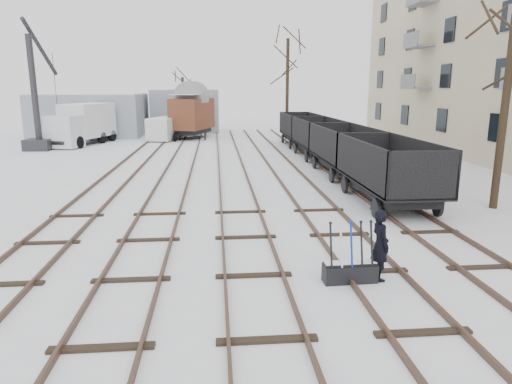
# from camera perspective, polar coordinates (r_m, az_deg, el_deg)

# --- Properties ---
(ground) EXTENTS (120.00, 120.00, 0.00)m
(ground) POSITION_cam_1_polar(r_m,az_deg,el_deg) (11.57, -0.30, -10.53)
(ground) COLOR white
(ground) RESTS_ON ground
(tracks) EXTENTS (13.90, 52.00, 0.16)m
(tracks) POSITION_cam_1_polar(r_m,az_deg,el_deg) (24.69, -2.95, 2.30)
(tracks) COLOR black
(tracks) RESTS_ON ground
(shed_left) EXTENTS (10.00, 8.00, 4.10)m
(shed_left) POSITION_cam_1_polar(r_m,az_deg,el_deg) (48.20, -19.89, 9.08)
(shed_left) COLOR gray
(shed_left) RESTS_ON ground
(shed_right) EXTENTS (7.00, 6.00, 4.50)m
(shed_right) POSITION_cam_1_polar(r_m,az_deg,el_deg) (50.73, -8.73, 10.07)
(shed_right) COLOR gray
(shed_right) RESTS_ON ground
(ground_frame) EXTENTS (1.31, 0.47, 1.49)m
(ground_frame) POSITION_cam_1_polar(r_m,az_deg,el_deg) (11.40, 11.66, -9.61)
(ground_frame) COLOR black
(ground_frame) RESTS_ON ground
(worker) EXTENTS (0.50, 0.69, 1.76)m
(worker) POSITION_cam_1_polar(r_m,az_deg,el_deg) (11.52, 15.25, -6.41)
(worker) COLOR black
(worker) RESTS_ON ground
(freight_wagon_a) EXTENTS (2.53, 6.32, 2.58)m
(freight_wagon_a) POSITION_cam_1_polar(r_m,az_deg,el_deg) (19.13, 16.11, 1.49)
(freight_wagon_a) COLOR black
(freight_wagon_a) RESTS_ON ground
(freight_wagon_b) EXTENTS (2.53, 6.32, 2.58)m
(freight_wagon_b) POSITION_cam_1_polar(r_m,az_deg,el_deg) (25.11, 10.91, 4.38)
(freight_wagon_b) COLOR black
(freight_wagon_b) RESTS_ON ground
(freight_wagon_c) EXTENTS (2.53, 6.32, 2.58)m
(freight_wagon_c) POSITION_cam_1_polar(r_m,az_deg,el_deg) (31.26, 7.72, 6.12)
(freight_wagon_c) COLOR black
(freight_wagon_c) RESTS_ON ground
(freight_wagon_d) EXTENTS (2.53, 6.32, 2.58)m
(freight_wagon_d) POSITION_cam_1_polar(r_m,az_deg,el_deg) (37.49, 5.57, 7.28)
(freight_wagon_d) COLOR black
(freight_wagon_d) RESTS_ON ground
(box_van_wagon) EXTENTS (4.37, 5.92, 4.05)m
(box_van_wagon) POSITION_cam_1_polar(r_m,az_deg,el_deg) (43.20, -7.98, 9.78)
(box_van_wagon) COLOR black
(box_van_wagon) RESTS_ON ground
(lorry) EXTENTS (3.73, 7.68, 3.34)m
(lorry) POSITION_cam_1_polar(r_m,az_deg,el_deg) (40.61, -20.83, 7.98)
(lorry) COLOR black
(lorry) RESTS_ON ground
(panel_van) EXTENTS (3.06, 4.94, 2.03)m
(panel_van) POSITION_cam_1_polar(r_m,az_deg,el_deg) (42.33, -11.25, 7.83)
(panel_van) COLOR silver
(panel_van) RESTS_ON ground
(crane) EXTENTS (1.99, 5.56, 9.51)m
(crane) POSITION_cam_1_polar(r_m,az_deg,el_deg) (38.48, -25.61, 8.51)
(crane) COLOR #29282D
(crane) RESTS_ON ground
(tree_near) EXTENTS (0.30, 0.30, 7.20)m
(tree_near) POSITION_cam_1_polar(r_m,az_deg,el_deg) (19.68, 28.58, 8.44)
(tree_near) COLOR black
(tree_near) RESTS_ON ground
(tree_far_left) EXTENTS (0.30, 0.30, 5.77)m
(tree_far_left) POSITION_cam_1_polar(r_m,az_deg,el_deg) (52.35, -9.07, 10.84)
(tree_far_left) COLOR black
(tree_far_left) RESTS_ON ground
(tree_far_right) EXTENTS (0.30, 0.30, 8.88)m
(tree_far_right) POSITION_cam_1_polar(r_m,az_deg,el_deg) (42.27, 3.93, 12.63)
(tree_far_right) COLOR black
(tree_far_right) RESTS_ON ground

